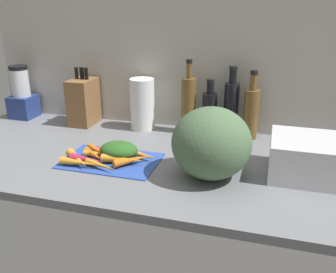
{
  "coord_description": "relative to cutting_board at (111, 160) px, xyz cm",
  "views": [
    {
      "loc": [
        48.99,
        -123.49,
        57.37
      ],
      "look_at": [
        15.79,
        -8.76,
        12.17
      ],
      "focal_mm": 39.27,
      "sensor_mm": 36.0,
      "label": 1
    }
  ],
  "objects": [
    {
      "name": "ground_plane",
      "position": [
        6.35,
        9.02,
        -1.9
      ],
      "size": [
        170.0,
        80.0,
        3.0
      ],
      "primitive_type": "cube",
      "color": "slate"
    },
    {
      "name": "wall_back",
      "position": [
        6.35,
        47.52,
        29.6
      ],
      "size": [
        170.0,
        3.0,
        60.0
      ],
      "primitive_type": "cube",
      "color": "#BCB7AD",
      "rests_on": "ground_plane"
    },
    {
      "name": "cutting_board",
      "position": [
        0.0,
        0.0,
        0.0
      ],
      "size": [
        35.51,
        23.49,
        0.8
      ],
      "primitive_type": "cube",
      "color": "#2D51B7",
      "rests_on": "ground_plane"
    },
    {
      "name": "carrot_0",
      "position": [
        9.33,
        -1.19,
        1.93
      ],
      "size": [
        12.83,
        12.85,
        3.06
      ],
      "primitive_type": "cone",
      "rotation": [
        0.0,
        1.57,
        0.79
      ],
      "color": "orange",
      "rests_on": "cutting_board"
    },
    {
      "name": "carrot_1",
      "position": [
        -6.16,
        -1.22,
        1.85
      ],
      "size": [
        11.7,
        9.1,
        2.9
      ],
      "primitive_type": "cone",
      "rotation": [
        0.0,
        1.57,
        -0.58
      ],
      "color": "orange",
      "rests_on": "cutting_board"
    },
    {
      "name": "carrot_2",
      "position": [
        1.88,
        4.54,
        2.02
      ],
      "size": [
        14.86,
        9.37,
        3.23
      ],
      "primitive_type": "cone",
      "rotation": [
        0.0,
        1.57,
        0.45
      ],
      "color": "#B2264C",
      "rests_on": "cutting_board"
    },
    {
      "name": "carrot_3",
      "position": [
        -5.21,
        2.14,
        1.63
      ],
      "size": [
        15.49,
        11.81,
        2.46
      ],
      "primitive_type": "cone",
      "rotation": [
        0.0,
        1.57,
        -0.61
      ],
      "color": "orange",
      "rests_on": "cutting_board"
    },
    {
      "name": "carrot_4",
      "position": [
        -0.0,
        -8.21,
        1.63
      ],
      "size": [
        13.62,
        6.45,
        2.46
      ],
      "primitive_type": "cone",
      "rotation": [
        0.0,
        1.57,
        -0.31
      ],
      "color": "orange",
      "rests_on": "cutting_board"
    },
    {
      "name": "carrot_5",
      "position": [
        6.64,
        0.8,
        1.63
      ],
      "size": [
        11.89,
        5.32,
        2.47
      ],
      "primitive_type": "cone",
      "rotation": [
        0.0,
        1.57,
        -0.25
      ],
      "color": "orange",
      "rests_on": "cutting_board"
    },
    {
      "name": "carrot_6",
      "position": [
        -8.29,
        -8.57,
        1.81
      ],
      "size": [
        14.74,
        2.92,
        2.82
      ],
      "primitive_type": "cone",
      "rotation": [
        0.0,
        1.57,
        -0.01
      ],
      "color": "orange",
      "rests_on": "cutting_board"
    },
    {
      "name": "carrot_7",
      "position": [
        -6.62,
        -6.06,
        2.11
      ],
      "size": [
        13.02,
        4.08,
        3.42
      ],
      "primitive_type": "cone",
      "rotation": [
        0.0,
        1.57,
        -0.05
      ],
      "color": "#B2264C",
      "rests_on": "cutting_board"
    },
    {
      "name": "carrot_8",
      "position": [
        -3.12,
        7.84,
        1.43
      ],
      "size": [
        11.86,
        6.83,
        2.06
      ],
      "primitive_type": "cone",
      "rotation": [
        0.0,
        1.57,
        0.42
      ],
      "color": "red",
      "rests_on": "cutting_board"
    },
    {
      "name": "carrot_9",
      "position": [
        5.55,
        -2.12,
        1.98
      ],
      "size": [
        15.9,
        4.66,
        3.15
      ],
      "primitive_type": "cone",
      "rotation": [
        0.0,
        1.57,
        0.1
      ],
      "color": "orange",
      "rests_on": "cutting_board"
    },
    {
      "name": "carrot_10",
      "position": [
        -10.34,
        -6.32,
        2.04
      ],
      "size": [
        13.45,
        11.68,
        3.29
      ],
      "primitive_type": "cone",
      "rotation": [
        0.0,
        1.57,
        -0.67
      ],
      "color": "orange",
      "rests_on": "cutting_board"
    },
    {
      "name": "carrot_11",
      "position": [
        11.21,
        3.95,
        1.81
      ],
      "size": [
        12.88,
        6.06,
        2.82
      ],
      "primitive_type": "cone",
      "rotation": [
        0.0,
        1.57,
        -0.27
      ],
      "color": "orange",
      "rests_on": "cutting_board"
    },
    {
      "name": "carrot_12",
      "position": [
        -5.62,
        0.54,
        1.72
      ],
      "size": [
        10.91,
        3.73,
        2.64
      ],
      "primitive_type": "cone",
      "rotation": [
        0.0,
        1.57,
        0.1
      ],
      "color": "orange",
      "rests_on": "cutting_board"
    },
    {
      "name": "carrot_greens_pile",
      "position": [
        2.29,
        2.52,
        3.49
      ],
      "size": [
        14.59,
        11.22,
        6.17
      ],
      "primitive_type": "ellipsoid",
      "color": "#2D6023",
      "rests_on": "cutting_board"
    },
    {
      "name": "winter_squash",
      "position": [
        37.73,
        -1.79,
        11.79
      ],
      "size": [
        26.68,
        26.6,
        24.37
      ],
      "primitive_type": "ellipsoid",
      "color": "#4C6B47",
      "rests_on": "ground_plane"
    },
    {
      "name": "knife_block",
      "position": [
        -30.56,
        37.18,
        10.68
      ],
      "size": [
        10.4,
        15.47,
        27.25
      ],
      "color": "brown",
      "rests_on": "ground_plane"
    },
    {
      "name": "blender_appliance",
      "position": [
        -65.31,
        37.91,
        10.91
      ],
      "size": [
        11.68,
        11.68,
        26.32
      ],
      "color": "navy",
      "rests_on": "ground_plane"
    },
    {
      "name": "paper_towel_roll",
      "position": [
        -1.16,
        38.52,
        11.32
      ],
      "size": [
        11.11,
        11.11,
        23.45
      ],
      "primitive_type": "cylinder",
      "color": "white",
      "rests_on": "ground_plane"
    },
    {
      "name": "bottle_0",
      "position": [
        20.31,
        39.31,
        12.71
      ],
      "size": [
        6.56,
        6.56,
        32.92
      ],
      "color": "brown",
      "rests_on": "ground_plane"
    },
    {
      "name": "bottle_1",
      "position": [
        29.75,
        39.57,
        9.8
      ],
      "size": [
        6.48,
        6.48,
        24.88
      ],
      "color": "black",
      "rests_on": "ground_plane"
    },
    {
      "name": "bottle_2",
      "position": [
        38.98,
        40.58,
        12.42
      ],
      "size": [
        6.42,
        6.42,
        30.69
      ],
      "color": "black",
      "rests_on": "ground_plane"
    },
    {
      "name": "bottle_3",
      "position": [
        47.63,
        39.43,
        11.3
      ],
      "size": [
        6.48,
        6.48,
        29.58
      ],
      "color": "brown",
      "rests_on": "ground_plane"
    },
    {
      "name": "dish_rack",
      "position": [
        69.58,
        8.45,
        6.18
      ],
      "size": [
        25.56,
        24.07,
        13.16
      ],
      "primitive_type": "cube",
      "color": "silver",
      "rests_on": "ground_plane"
    }
  ]
}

